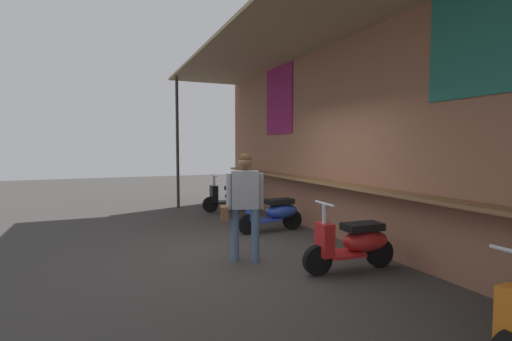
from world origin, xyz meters
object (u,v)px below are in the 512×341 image
at_px(scooter_red, 355,242).
at_px(shopper_with_handbag, 244,197).
at_px(scooter_blue, 274,212).
at_px(scooter_black, 232,196).

xyz_separation_m(scooter_red, shopper_with_handbag, (-0.98, -1.26, 0.58)).
distance_m(scooter_red, shopper_with_handbag, 1.69).
relative_size(scooter_blue, scooter_red, 1.00).
bearing_deg(scooter_black, scooter_blue, 90.90).
relative_size(scooter_red, shopper_with_handbag, 0.87).
height_order(scooter_blue, shopper_with_handbag, shopper_with_handbag).
bearing_deg(shopper_with_handbag, scooter_black, 178.97).
bearing_deg(scooter_black, scooter_red, 90.90).
height_order(scooter_black, scooter_blue, same).
bearing_deg(scooter_red, scooter_black, -87.34).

